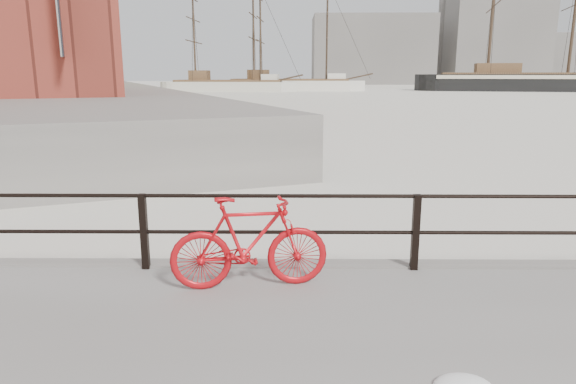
% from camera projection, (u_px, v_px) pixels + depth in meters
% --- Properties ---
extents(ground, '(400.00, 400.00, 0.00)m').
position_uv_depth(ground, '(409.00, 289.00, 6.92)').
color(ground, white).
rests_on(ground, ground).
extents(far_quay, '(78.44, 148.07, 1.80)m').
position_uv_depth(far_quay, '(38.00, 87.00, 77.21)').
color(far_quay, gray).
rests_on(far_quay, ground).
extents(guardrail, '(28.00, 0.10, 1.00)m').
position_uv_depth(guardrail, '(416.00, 233.00, 6.59)').
color(guardrail, black).
rests_on(guardrail, promenade).
extents(bicycle, '(1.87, 0.55, 1.12)m').
position_uv_depth(bicycle, '(249.00, 242.00, 6.02)').
color(bicycle, red).
rests_on(bicycle, promenade).
extents(barque_black, '(56.97, 29.90, 31.14)m').
position_uv_depth(barque_black, '(566.00, 91.00, 84.27)').
color(barque_black, black).
rests_on(barque_black, ground).
extents(schooner_mid, '(27.76, 13.11, 19.66)m').
position_uv_depth(schooner_mid, '(290.00, 91.00, 87.74)').
color(schooner_mid, silver).
rests_on(schooner_mid, ground).
extents(schooner_left, '(24.22, 12.04, 18.05)m').
position_uv_depth(schooner_left, '(229.00, 91.00, 84.03)').
color(schooner_left, beige).
rests_on(schooner_left, ground).
extents(apartment_grey, '(26.02, 22.15, 23.20)m').
position_uv_depth(apartment_grey, '(22.00, 8.00, 84.56)').
color(apartment_grey, '#9B9B96').
rests_on(apartment_grey, far_quay).
extents(apartment_brick, '(27.87, 22.90, 21.20)m').
position_uv_depth(apartment_brick, '(34.00, 26.00, 105.64)').
color(apartment_brick, brown).
rests_on(apartment_brick, far_quay).
extents(industrial_west, '(32.00, 18.00, 18.00)m').
position_uv_depth(industrial_west, '(371.00, 51.00, 141.12)').
color(industrial_west, gray).
rests_on(industrial_west, ground).
extents(industrial_mid, '(26.00, 20.00, 24.00)m').
position_uv_depth(industrial_mid, '(493.00, 40.00, 145.01)').
color(industrial_mid, gray).
rests_on(industrial_mid, ground).
extents(industrial_east, '(20.00, 16.00, 14.00)m').
position_uv_depth(industrial_east, '(563.00, 59.00, 150.81)').
color(industrial_east, gray).
rests_on(industrial_east, ground).
extents(smokestack, '(2.80, 2.80, 44.00)m').
position_uv_depth(smokestack, '(444.00, 6.00, 147.75)').
color(smokestack, gray).
rests_on(smokestack, ground).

